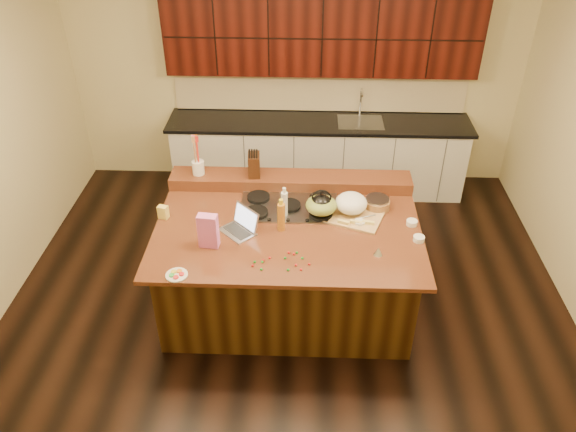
{
  "coord_description": "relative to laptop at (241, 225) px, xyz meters",
  "views": [
    {
      "loc": [
        0.16,
        -4.11,
        3.89
      ],
      "look_at": [
        0.0,
        0.05,
        1.0
      ],
      "focal_mm": 35.0,
      "sensor_mm": 36.0,
      "label": 1
    }
  ],
  "objects": [
    {
      "name": "knife_block",
      "position": [
        0.05,
        0.78,
        0.18
      ],
      "size": [
        0.12,
        0.19,
        0.22
      ],
      "primitive_type": "cube",
      "rotation": [
        0.0,
        0.0,
        0.07
      ],
      "color": "black",
      "rests_on": "back_ledge"
    },
    {
      "name": "kettle",
      "position": [
        0.71,
        0.25,
        0.08
      ],
      "size": [
        0.24,
        0.24,
        0.18
      ],
      "primitive_type": "ellipsoid",
      "rotation": [
        0.0,
        0.0,
        0.17
      ],
      "color": "black",
      "rests_on": "cooktop"
    },
    {
      "name": "back_ledge",
      "position": [
        0.41,
        0.78,
        0.0
      ],
      "size": [
        2.4,
        0.3,
        0.12
      ],
      "primitive_type": "cube",
      "color": "black",
      "rests_on": "island"
    },
    {
      "name": "gumdrop_3",
      "position": [
        0.44,
        -0.54,
        -0.05
      ],
      "size": [
        0.02,
        0.02,
        0.02
      ],
      "primitive_type": "ellipsoid",
      "color": "#198C26",
      "rests_on": "island"
    },
    {
      "name": "package_box",
      "position": [
        -0.74,
        0.17,
        0.01
      ],
      "size": [
        0.1,
        0.09,
        0.12
      ],
      "primitive_type": "cube",
      "rotation": [
        0.0,
        0.0,
        -0.3
      ],
      "color": "#F1D755",
      "rests_on": "island"
    },
    {
      "name": "gumdrop_1",
      "position": [
        0.22,
        -0.44,
        -0.05
      ],
      "size": [
        0.02,
        0.02,
        0.02
      ],
      "primitive_type": "ellipsoid",
      "color": "#198C26",
      "rests_on": "island"
    },
    {
      "name": "laptop",
      "position": [
        0.0,
        0.0,
        0.0
      ],
      "size": [
        0.39,
        0.39,
        0.21
      ],
      "rotation": [
        0.0,
        0.0,
        -0.79
      ],
      "color": "#B7B7BC",
      "rests_on": "island"
    },
    {
      "name": "strainer_bowl",
      "position": [
        1.24,
        0.41,
        -0.01
      ],
      "size": [
        0.31,
        0.31,
        0.09
      ],
      "primitive_type": "cylinder",
      "rotation": [
        0.0,
        0.0,
        -0.4
      ],
      "color": "#996B3F",
      "rests_on": "island"
    },
    {
      "name": "utensil_crock",
      "position": [
        -0.51,
        0.78,
        0.13
      ],
      "size": [
        0.13,
        0.13,
        0.14
      ],
      "primitive_type": "cylinder",
      "rotation": [
        0.0,
        0.0,
        0.1
      ],
      "color": "white",
      "rests_on": "back_ledge"
    },
    {
      "name": "gumdrop_7",
      "position": [
        0.55,
        -0.38,
        -0.05
      ],
      "size": [
        0.02,
        0.02,
        0.02
      ],
      "primitive_type": "ellipsoid",
      "color": "#198C26",
      "rests_on": "island"
    },
    {
      "name": "ramekin_c",
      "position": [
        1.53,
        0.15,
        -0.03
      ],
      "size": [
        0.13,
        0.13,
        0.04
      ],
      "primitive_type": "cylinder",
      "rotation": [
        0.0,
        0.0,
        -0.3
      ],
      "color": "white",
      "rests_on": "island"
    },
    {
      "name": "back_counter",
      "position": [
        0.71,
        2.3,
        0.01
      ],
      "size": [
        3.7,
        0.66,
        2.4
      ],
      "color": "silver",
      "rests_on": "ground"
    },
    {
      "name": "candy_plate",
      "position": [
        -0.46,
        -0.63,
        -0.05
      ],
      "size": [
        0.22,
        0.22,
        0.01
      ],
      "primitive_type": "cylinder",
      "rotation": [
        0.0,
        0.0,
        -0.3
      ],
      "color": "white",
      "rests_on": "island"
    },
    {
      "name": "kitchen_timer",
      "position": [
        1.19,
        -0.3,
        -0.02
      ],
      "size": [
        0.08,
        0.08,
        0.07
      ],
      "primitive_type": "cone",
      "rotation": [
        0.0,
        0.0,
        -0.03
      ],
      "color": "silver",
      "rests_on": "island"
    },
    {
      "name": "pink_bag",
      "position": [
        -0.25,
        -0.23,
        0.1
      ],
      "size": [
        0.18,
        0.11,
        0.31
      ],
      "primitive_type": "cube",
      "rotation": [
        0.0,
        0.0,
        -0.11
      ],
      "color": "pink",
      "rests_on": "island"
    },
    {
      "name": "gumdrop_12",
      "position": [
        0.43,
        -0.31,
        -0.05
      ],
      "size": [
        0.02,
        0.02,
        0.02
      ],
      "primitive_type": "ellipsoid",
      "color": "red",
      "rests_on": "island"
    },
    {
      "name": "gumdrop_6",
      "position": [
        0.28,
        -0.39,
        -0.05
      ],
      "size": [
        0.02,
        0.02,
        0.02
      ],
      "primitive_type": "ellipsoid",
      "color": "red",
      "rests_on": "island"
    },
    {
      "name": "green_bowl",
      "position": [
        0.71,
        0.25,
        0.07
      ],
      "size": [
        0.38,
        0.38,
        0.16
      ],
      "primitive_type": "ellipsoid",
      "rotation": [
        0.0,
        0.0,
        -0.39
      ],
      "color": "olive",
      "rests_on": "cooktop"
    },
    {
      "name": "island",
      "position": [
        0.41,
        0.08,
        -0.51
      ],
      "size": [
        2.4,
        1.6,
        0.92
      ],
      "color": "black",
      "rests_on": "ground"
    },
    {
      "name": "gumdrop_2",
      "position": [
        0.14,
        -0.5,
        -0.05
      ],
      "size": [
        0.02,
        0.02,
        0.02
      ],
      "primitive_type": "ellipsoid",
      "color": "red",
      "rests_on": "island"
    },
    {
      "name": "gumdrop_8",
      "position": [
        0.54,
        -0.53,
        -0.05
      ],
      "size": [
        0.02,
        0.02,
        0.02
      ],
      "primitive_type": "ellipsoid",
      "color": "red",
      "rests_on": "island"
    },
    {
      "name": "cooktop",
      "position": [
        0.41,
        0.38,
        -0.04
      ],
      "size": [
        0.92,
        0.52,
        0.05
      ],
      "color": "gray",
      "rests_on": "island"
    },
    {
      "name": "ramekin_a",
      "position": [
        1.56,
        -0.09,
        -0.03
      ],
      "size": [
        0.13,
        0.13,
        0.04
      ],
      "primitive_type": "cylinder",
      "rotation": [
        0.0,
        0.0,
        -0.33
      ],
      "color": "white",
      "rests_on": "island"
    },
    {
      "name": "gumdrop_14",
      "position": [
        0.61,
        -0.46,
        -0.05
      ],
      "size": [
        0.02,
        0.02,
        0.02
      ],
      "primitive_type": "ellipsoid",
      "color": "red",
      "rests_on": "island"
    },
    {
      "name": "room",
      "position": [
        0.41,
        0.08,
        0.37
      ],
      "size": [
        5.52,
        5.02,
        2.72
      ],
      "color": "black",
      "rests_on": "ground"
    },
    {
      "name": "gumdrop_0",
      "position": [
        0.48,
        -0.33,
        -0.05
      ],
      "size": [
        0.02,
        0.02,
        0.02
      ],
      "primitive_type": "ellipsoid",
      "color": "red",
      "rests_on": "island"
    },
    {
      "name": "ramekin_b",
      "position": [
        1.06,
        0.12,
        -0.03
      ],
      "size": [
        0.13,
        0.13,
        0.04
      ],
      "primitive_type": "cylinder",
      "rotation": [
        0.0,
        0.0,
        0.41
      ],
      "color": "white",
      "rests_on": "island"
    },
    {
      "name": "gumdrop_5",
      "position": [
        0.22,
        -0.54,
        -0.05
      ],
      "size": [
        0.02,
        0.02,
        0.02
      ],
      "primitive_type": "ellipsoid",
      "color": "#198C26",
      "rests_on": "island"
    },
    {
      "name": "gumdrop_10",
      "position": [
        0.5,
        -0.47,
        -0.05
      ],
      "size": [
        0.02,
        0.02,
        0.02
      ],
      "primitive_type": "ellipsoid",
      "color": "red",
      "rests_on": "island"
    },
    {
      "name": "gumdrop_13",
      "position": [
        0.5,
        -0.31,
        -0.05
      ],
      "size": [
        0.02,
        0.02,
        0.02
      ],
      "primitive_type": "ellipsoid",
      "color": "#198C26",
      "rests_on": "island"
    },
    {
      "name": "gumdrop_9",
      "position": [
        0.16,
        -0.45,
        -0.05
      ],
      "size": [
        0.02,
        0.02,
        0.02
      ],
      "primitive_type": "ellipsoid",
      "color": "#198C26",
      "rests_on": "island"
    },
    {
      "name": "wooden_tray",
      "position": [
        0.99,
        0.29,
        0.04
      ],
      "size": [
        0.61,
        0.53,
        0.21
      ],
      "rotation": [
        0.0,
        0.0,
        -0.36
      ],
      "color": "tan",
      "rests_on": "island"
    },
    {
      "name": "vinegar_bottle",
      "position": [
        0.37,
        0.25,
        0.07
      ],
      "size": [
        0.08,
        0.08,
        0.25
      ],
      "primitive_type": "cylinder",
      "rotation": [
        0.0,
        0.0,
        0.28
      ],
      "color": "silver",
      "rests_on": "island"
    },
    {
      "name": "gumdrop_4",
      "position": [
        0.23,
        -0.43,
        -0.05
      ],
      "size": [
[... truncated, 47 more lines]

